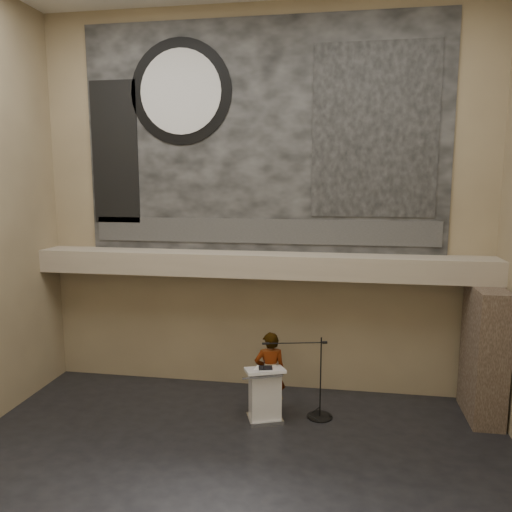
# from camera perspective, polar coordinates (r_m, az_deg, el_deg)

# --- Properties ---
(floor) EXTENTS (10.00, 10.00, 0.00)m
(floor) POSITION_cam_1_polar(r_m,az_deg,el_deg) (8.70, -3.77, -24.82)
(floor) COLOR black
(floor) RESTS_ON ground
(wall_back) EXTENTS (10.00, 0.02, 8.50)m
(wall_back) POSITION_cam_1_polar(r_m,az_deg,el_deg) (11.18, 0.67, 5.95)
(wall_back) COLOR #77664C
(wall_back) RESTS_ON floor
(wall_front) EXTENTS (10.00, 0.02, 8.50)m
(wall_front) POSITION_cam_1_polar(r_m,az_deg,el_deg) (3.52, -19.39, -1.02)
(wall_front) COLOR #77664C
(wall_front) RESTS_ON floor
(soffit) EXTENTS (10.00, 0.80, 0.50)m
(soffit) POSITION_cam_1_polar(r_m,az_deg,el_deg) (10.93, 0.34, -0.97)
(soffit) COLOR gray
(soffit) RESTS_ON wall_back
(sprinkler_left) EXTENTS (0.04, 0.04, 0.06)m
(sprinkler_left) POSITION_cam_1_polar(r_m,az_deg,el_deg) (11.29, -7.75, -2.18)
(sprinkler_left) COLOR #B2893D
(sprinkler_left) RESTS_ON soffit
(sprinkler_right) EXTENTS (0.04, 0.04, 0.06)m
(sprinkler_right) POSITION_cam_1_polar(r_m,az_deg,el_deg) (10.81, 10.31, -2.75)
(sprinkler_right) COLOR #B2893D
(sprinkler_right) RESTS_ON soffit
(banner) EXTENTS (8.00, 0.05, 5.00)m
(banner) POSITION_cam_1_polar(r_m,az_deg,el_deg) (11.17, 0.66, 13.40)
(banner) COLOR black
(banner) RESTS_ON wall_back
(banner_text_strip) EXTENTS (7.76, 0.02, 0.55)m
(banner_text_strip) POSITION_cam_1_polar(r_m,az_deg,el_deg) (11.16, 0.61, 2.86)
(banner_text_strip) COLOR #2F2F2F
(banner_text_strip) RESTS_ON banner
(banner_clock_rim) EXTENTS (2.30, 0.02, 2.30)m
(banner_clock_rim) POSITION_cam_1_polar(r_m,az_deg,el_deg) (11.66, -8.60, 18.06)
(banner_clock_rim) COLOR black
(banner_clock_rim) RESTS_ON banner
(banner_clock_face) EXTENTS (1.84, 0.02, 1.84)m
(banner_clock_face) POSITION_cam_1_polar(r_m,az_deg,el_deg) (11.64, -8.63, 18.08)
(banner_clock_face) COLOR silver
(banner_clock_face) RESTS_ON banner
(banner_building_print) EXTENTS (2.60, 0.02, 3.60)m
(banner_building_print) POSITION_cam_1_polar(r_m,az_deg,el_deg) (11.03, 13.42, 13.74)
(banner_building_print) COLOR black
(banner_building_print) RESTS_ON banner
(banner_brick_print) EXTENTS (1.10, 0.02, 3.20)m
(banner_brick_print) POSITION_cam_1_polar(r_m,az_deg,el_deg) (12.10, -15.83, 11.30)
(banner_brick_print) COLOR black
(banner_brick_print) RESTS_ON banner
(stone_pier) EXTENTS (0.60, 1.40, 2.70)m
(stone_pier) POSITION_cam_1_polar(r_m,az_deg,el_deg) (11.16, 24.62, -10.07)
(stone_pier) COLOR #3E3026
(stone_pier) RESTS_ON floor
(lectern) EXTENTS (0.90, 0.77, 1.14)m
(lectern) POSITION_cam_1_polar(r_m,az_deg,el_deg) (10.32, 1.02, -15.55)
(lectern) COLOR silver
(lectern) RESTS_ON floor
(binder) EXTENTS (0.30, 0.26, 0.04)m
(binder) POSITION_cam_1_polar(r_m,az_deg,el_deg) (10.07, 1.10, -12.70)
(binder) COLOR black
(binder) RESTS_ON lectern
(papers) EXTENTS (0.26, 0.33, 0.00)m
(papers) POSITION_cam_1_polar(r_m,az_deg,el_deg) (10.09, 0.50, -12.74)
(papers) COLOR silver
(papers) RESTS_ON lectern
(speaker_person) EXTENTS (0.72, 0.55, 1.75)m
(speaker_person) POSITION_cam_1_polar(r_m,az_deg,el_deg) (10.48, 1.61, -13.26)
(speaker_person) COLOR beige
(speaker_person) RESTS_ON floor
(mic_stand) EXTENTS (1.41, 0.53, 1.69)m
(mic_stand) POSITION_cam_1_polar(r_m,az_deg,el_deg) (10.65, 7.10, -16.57)
(mic_stand) COLOR black
(mic_stand) RESTS_ON floor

